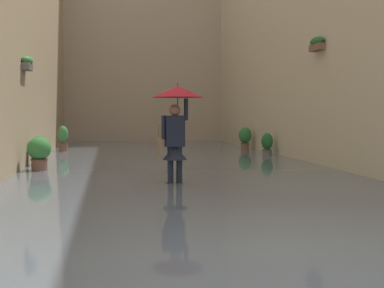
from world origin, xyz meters
TOP-DOWN VIEW (x-y plane):
  - ground_plane at (0.00, -10.64)m, footprint 60.00×60.00m
  - flood_water at (0.00, -10.64)m, footprint 8.70×27.28m
  - building_facade_far at (0.00, -22.18)m, footprint 11.50×1.80m
  - person_wading at (0.41, -5.51)m, footprint 1.05×1.05m
  - potted_plant_mid_left at (-3.62, -12.26)m, footprint 0.40×0.40m
  - potted_plant_far_right at (3.48, -8.47)m, footprint 0.59×0.59m
  - potted_plant_far_left at (-3.58, -15.07)m, footprint 0.51×0.51m
  - potted_plant_near_right at (3.46, -15.00)m, footprint 0.38×0.38m
  - potted_plant_mid_right at (3.64, -9.78)m, footprint 0.53×0.53m

SIDE VIEW (x-z plane):
  - ground_plane at x=0.00m, z-range 0.00..0.00m
  - flood_water at x=0.00m, z-range 0.00..0.09m
  - potted_plant_mid_left at x=-3.62m, z-range 0.03..0.85m
  - potted_plant_mid_right at x=3.64m, z-range 0.03..0.92m
  - potted_plant_far_right at x=3.48m, z-range 0.07..0.99m
  - potted_plant_far_left at x=-3.58m, z-range 0.07..1.01m
  - potted_plant_near_right at x=3.46m, z-range 0.03..1.06m
  - person_wading at x=0.41m, z-range 0.44..2.56m
  - building_facade_far at x=0.00m, z-range 0.00..11.21m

